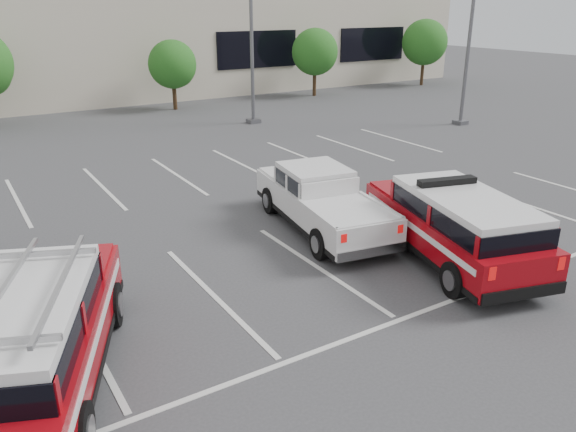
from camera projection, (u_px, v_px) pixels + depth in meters
name	position (u px, v px, depth m)	size (l,w,h in m)	color
ground	(317.00, 267.00, 13.42)	(120.00, 120.00, 0.00)	#3D3D40
stall_markings	(233.00, 211.00, 16.99)	(23.00, 15.00, 0.01)	silver
convention_building	(47.00, 22.00, 37.11)	(60.00, 16.99, 13.20)	beige
tree_mid_right	(174.00, 66.00, 32.54)	(2.77, 2.77, 3.99)	#3F2B19
tree_right	(316.00, 53.00, 37.39)	(3.07, 3.07, 4.42)	#3F2B19
tree_far_right	(425.00, 44.00, 42.23)	(3.37, 3.37, 4.85)	#3F2B19
light_pole_mid	(251.00, 19.00, 27.73)	(0.90, 0.60, 10.24)	#59595E
light_pole_right	(472.00, 19.00, 27.42)	(0.90, 0.60, 10.24)	#59595E
fire_chief_suv	(453.00, 230.00, 13.54)	(3.43, 5.89, 1.95)	maroon
white_pickup	(321.00, 206.00, 15.52)	(2.77, 5.69, 1.67)	silver
ladder_suv	(28.00, 345.00, 8.84)	(4.13, 5.92, 2.17)	maroon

